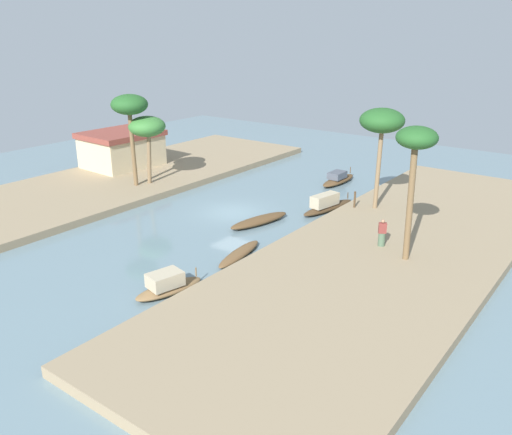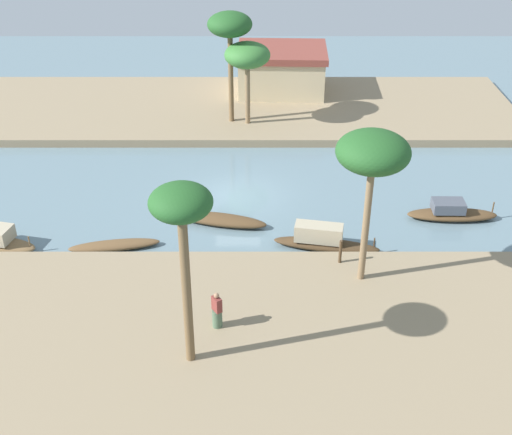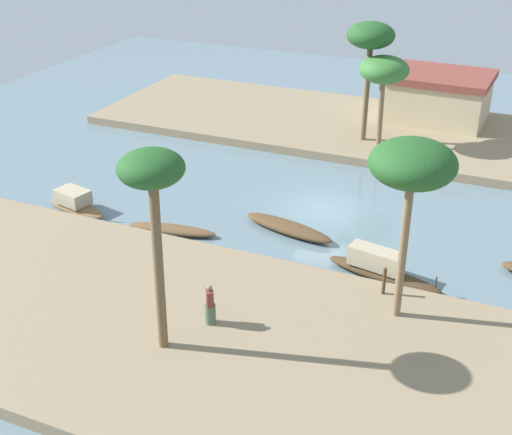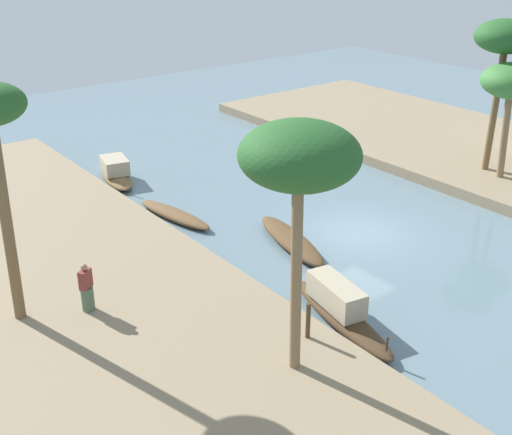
{
  "view_description": "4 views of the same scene",
  "coord_description": "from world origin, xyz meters",
  "px_view_note": "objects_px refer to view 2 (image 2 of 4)",
  "views": [
    {
      "loc": [
        -27.79,
        -22.89,
        12.55
      ],
      "look_at": [
        -1.09,
        -2.9,
        0.54
      ],
      "focal_mm": 37.47,
      "sensor_mm": 36.0,
      "label": 1
    },
    {
      "loc": [
        1.0,
        -32.16,
        17.91
      ],
      "look_at": [
        0.89,
        -3.38,
        0.64
      ],
      "focal_mm": 46.92,
      "sensor_mm": 36.0,
      "label": 2
    },
    {
      "loc": [
        9.2,
        -29.68,
        15.28
      ],
      "look_at": [
        -2.22,
        -3.52,
        0.76
      ],
      "focal_mm": 47.6,
      "sensor_mm": 36.0,
      "label": 3
    },
    {
      "loc": [
        16.73,
        -18.24,
        11.71
      ],
      "look_at": [
        -1.73,
        -3.99,
        1.18
      ],
      "focal_mm": 46.31,
      "sensor_mm": 36.0,
      "label": 4
    }
  ],
  "objects_px": {
    "palm_tree_left_near": "(184,213)",
    "palm_tree_right_tall": "(250,56)",
    "palm_tree_left_far": "(375,155)",
    "sampan_with_red_awning": "(326,240)",
    "person_on_near_bank": "(219,312)",
    "sampan_downstream_large": "(454,213)",
    "palm_tree_right_short": "(232,27)",
    "mooring_post": "(343,252)",
    "sampan_near_left_bank": "(117,245)",
    "sampan_upstream_small": "(223,220)",
    "riverside_building": "(284,69)",
    "sampan_with_tall_canopy": "(0,239)"
  },
  "relations": [
    {
      "from": "sampan_with_tall_canopy",
      "to": "sampan_upstream_small",
      "type": "bearing_deg",
      "value": 24.8
    },
    {
      "from": "sampan_near_left_bank",
      "to": "palm_tree_right_tall",
      "type": "relative_size",
      "value": 0.82
    },
    {
      "from": "sampan_with_red_awning",
      "to": "person_on_near_bank",
      "type": "distance_m",
      "value": 7.95
    },
    {
      "from": "sampan_downstream_large",
      "to": "palm_tree_left_near",
      "type": "relative_size",
      "value": 0.64
    },
    {
      "from": "sampan_with_tall_canopy",
      "to": "mooring_post",
      "type": "xyz_separation_m",
      "value": [
        16.24,
        -1.95,
        0.64
      ]
    },
    {
      "from": "palm_tree_right_tall",
      "to": "palm_tree_right_short",
      "type": "distance_m",
      "value": 2.08
    },
    {
      "from": "sampan_with_tall_canopy",
      "to": "person_on_near_bank",
      "type": "bearing_deg",
      "value": -17.32
    },
    {
      "from": "palm_tree_left_near",
      "to": "palm_tree_right_tall",
      "type": "distance_m",
      "value": 22.44
    },
    {
      "from": "sampan_downstream_large",
      "to": "sampan_upstream_small",
      "type": "bearing_deg",
      "value": -176.5
    },
    {
      "from": "sampan_downstream_large",
      "to": "palm_tree_left_far",
      "type": "height_order",
      "value": "palm_tree_left_far"
    },
    {
      "from": "person_on_near_bank",
      "to": "sampan_downstream_large",
      "type": "bearing_deg",
      "value": 94.22
    },
    {
      "from": "sampan_with_red_awning",
      "to": "palm_tree_right_short",
      "type": "bearing_deg",
      "value": 118.74
    },
    {
      "from": "palm_tree_right_tall",
      "to": "palm_tree_right_short",
      "type": "xyz_separation_m",
      "value": [
        -1.09,
        0.58,
        1.68
      ]
    },
    {
      "from": "palm_tree_left_near",
      "to": "sampan_downstream_large",
      "type": "bearing_deg",
      "value": 41.09
    },
    {
      "from": "mooring_post",
      "to": "sampan_near_left_bank",
      "type": "bearing_deg",
      "value": 170.01
    },
    {
      "from": "mooring_post",
      "to": "palm_tree_left_near",
      "type": "bearing_deg",
      "value": -135.05
    },
    {
      "from": "sampan_downstream_large",
      "to": "palm_tree_left_far",
      "type": "distance_m",
      "value": 10.13
    },
    {
      "from": "sampan_near_left_bank",
      "to": "palm_tree_left_near",
      "type": "height_order",
      "value": "palm_tree_left_near"
    },
    {
      "from": "sampan_downstream_large",
      "to": "palm_tree_right_tall",
      "type": "distance_m",
      "value": 16.25
    },
    {
      "from": "sampan_with_red_awning",
      "to": "palm_tree_left_far",
      "type": "relative_size",
      "value": 0.75
    },
    {
      "from": "palm_tree_left_near",
      "to": "palm_tree_left_far",
      "type": "height_order",
      "value": "palm_tree_left_near"
    },
    {
      "from": "palm_tree_right_short",
      "to": "riverside_building",
      "type": "relative_size",
      "value": 1.08
    },
    {
      "from": "sampan_upstream_small",
      "to": "palm_tree_right_short",
      "type": "xyz_separation_m",
      "value": [
        0.17,
        12.47,
        6.47
      ]
    },
    {
      "from": "sampan_upstream_small",
      "to": "riverside_building",
      "type": "distance_m",
      "value": 18.61
    },
    {
      "from": "sampan_upstream_small",
      "to": "palm_tree_left_near",
      "type": "relative_size",
      "value": 0.68
    },
    {
      "from": "palm_tree_left_far",
      "to": "palm_tree_right_short",
      "type": "height_order",
      "value": "palm_tree_right_short"
    },
    {
      "from": "palm_tree_left_near",
      "to": "riverside_building",
      "type": "xyz_separation_m",
      "value": [
        4.32,
        28.54,
        -4.68
      ]
    },
    {
      "from": "palm_tree_right_short",
      "to": "person_on_near_bank",
      "type": "bearing_deg",
      "value": -89.74
    },
    {
      "from": "palm_tree_right_short",
      "to": "sampan_near_left_bank",
      "type": "bearing_deg",
      "value": -109.44
    },
    {
      "from": "sampan_upstream_small",
      "to": "palm_tree_left_near",
      "type": "height_order",
      "value": "palm_tree_left_near"
    },
    {
      "from": "sampan_with_red_awning",
      "to": "riverside_building",
      "type": "relative_size",
      "value": 0.79
    },
    {
      "from": "mooring_post",
      "to": "palm_tree_right_short",
      "type": "distance_m",
      "value": 18.38
    },
    {
      "from": "sampan_downstream_large",
      "to": "palm_tree_left_far",
      "type": "xyz_separation_m",
      "value": [
        -5.48,
        -5.91,
        6.14
      ]
    },
    {
      "from": "sampan_near_left_bank",
      "to": "riverside_building",
      "type": "bearing_deg",
      "value": 57.61
    },
    {
      "from": "sampan_near_left_bank",
      "to": "mooring_post",
      "type": "distance_m",
      "value": 10.84
    },
    {
      "from": "person_on_near_bank",
      "to": "palm_tree_right_tall",
      "type": "height_order",
      "value": "palm_tree_right_tall"
    },
    {
      "from": "palm_tree_left_near",
      "to": "palm_tree_right_tall",
      "type": "bearing_deg",
      "value": 85.13
    },
    {
      "from": "palm_tree_left_near",
      "to": "palm_tree_left_far",
      "type": "xyz_separation_m",
      "value": [
        7.05,
        5.02,
        -0.27
      ]
    },
    {
      "from": "palm_tree_left_far",
      "to": "palm_tree_right_short",
      "type": "xyz_separation_m",
      "value": [
        -6.23,
        17.85,
        0.21
      ]
    },
    {
      "from": "palm_tree_right_short",
      "to": "palm_tree_left_near",
      "type": "bearing_deg",
      "value": -92.04
    },
    {
      "from": "mooring_post",
      "to": "palm_tree_left_near",
      "type": "distance_m",
      "value": 10.51
    },
    {
      "from": "mooring_post",
      "to": "palm_tree_right_tall",
      "type": "xyz_separation_m",
      "value": [
        -4.35,
        16.05,
        3.96
      ]
    },
    {
      "from": "sampan_upstream_small",
      "to": "palm_tree_right_short",
      "type": "distance_m",
      "value": 14.05
    },
    {
      "from": "person_on_near_bank",
      "to": "palm_tree_left_near",
      "type": "relative_size",
      "value": 0.22
    },
    {
      "from": "sampan_near_left_bank",
      "to": "person_on_near_bank",
      "type": "bearing_deg",
      "value": -59.3
    },
    {
      "from": "riverside_building",
      "to": "sampan_with_red_awning",
      "type": "bearing_deg",
      "value": -83.99
    },
    {
      "from": "sampan_downstream_large",
      "to": "palm_tree_right_short",
      "type": "bearing_deg",
      "value": 135.41
    },
    {
      "from": "sampan_with_tall_canopy",
      "to": "person_on_near_bank",
      "type": "distance_m",
      "value": 12.67
    },
    {
      "from": "person_on_near_bank",
      "to": "palm_tree_right_short",
      "type": "bearing_deg",
      "value": 146.32
    },
    {
      "from": "person_on_near_bank",
      "to": "mooring_post",
      "type": "distance_m",
      "value": 6.95
    }
  ]
}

